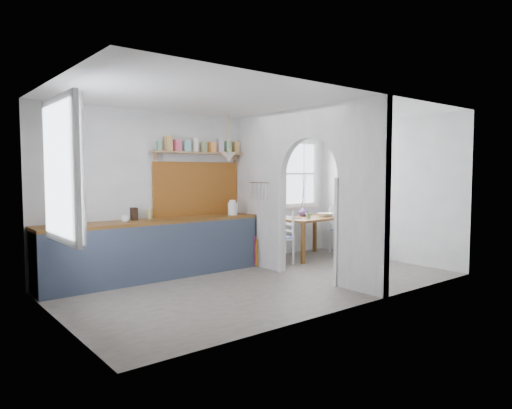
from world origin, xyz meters
TOP-DOWN VIEW (x-y plane):
  - floor at (0.00, 0.00)m, footprint 5.80×3.20m
  - ceiling at (0.00, 0.00)m, footprint 5.80×3.20m
  - walls at (0.00, 0.00)m, footprint 5.81×3.21m
  - partition at (0.70, 0.06)m, footprint 0.12×3.20m
  - kitchen_window at (-2.87, 0.00)m, footprint 0.10×1.16m
  - nook_window at (1.80, 1.56)m, footprint 1.76×0.10m
  - counter at (-1.13, 1.33)m, footprint 3.50×0.60m
  - sink at (-2.43, 1.30)m, footprint 0.40×0.40m
  - backsplash at (-0.20, 1.58)m, footprint 1.65×0.03m
  - shelf at (-0.21, 1.49)m, footprint 1.75×0.20m
  - pendant_lamp at (0.15, 1.15)m, footprint 0.26×0.26m
  - utensil_rail at (0.61, 0.90)m, footprint 0.02×0.50m
  - dining_table at (1.95, 1.04)m, footprint 1.27×0.88m
  - chair_left at (1.09, 0.97)m, footprint 0.51×0.51m
  - chair_right at (2.88, 0.99)m, footprint 0.48×0.48m
  - kettle at (0.27, 1.22)m, footprint 0.26×0.24m
  - mug_a at (-2.21, 1.27)m, footprint 0.14×0.14m
  - mug_b at (-1.60, 1.32)m, footprint 0.13×0.13m
  - knife_block at (-1.41, 1.43)m, footprint 0.10×0.13m
  - jar at (-1.16, 1.43)m, footprint 0.13×0.13m
  - towel_magenta at (0.58, 0.98)m, footprint 0.02×0.03m
  - towel_orange at (0.58, 0.94)m, footprint 0.02×0.03m
  - bowl at (2.29, 0.94)m, footprint 0.38×0.38m
  - table_cup at (1.78, 0.90)m, footprint 0.14×0.14m
  - plate at (1.61, 1.03)m, footprint 0.19×0.19m
  - vase at (2.00, 1.25)m, footprint 0.22×0.22m

SIDE VIEW (x-z plane):
  - floor at x=0.00m, z-range -0.01..0.01m
  - towel_orange at x=0.58m, z-range 0.01..0.49m
  - towel_magenta at x=0.58m, z-range 0.02..0.53m
  - dining_table at x=1.95m, z-range 0.00..0.77m
  - counter at x=-1.13m, z-range 0.01..0.91m
  - chair_right at x=2.88m, z-range 0.00..0.92m
  - chair_left at x=1.09m, z-range 0.00..0.94m
  - plate at x=1.61m, z-range 0.77..0.78m
  - bowl at x=2.29m, z-range 0.77..0.84m
  - table_cup at x=1.78m, z-range 0.77..0.87m
  - vase at x=2.00m, z-range 0.77..0.98m
  - sink at x=-2.43m, z-range 0.88..0.90m
  - mug_b at x=-1.60m, z-range 0.90..1.00m
  - mug_a at x=-2.21m, z-range 0.90..1.01m
  - jar at x=-1.16m, z-range 0.90..1.05m
  - knife_block at x=-1.41m, z-range 0.90..1.09m
  - kettle at x=0.27m, z-range 0.90..1.15m
  - walls at x=0.00m, z-range 0.00..2.60m
  - backsplash at x=-0.20m, z-range 0.90..1.80m
  - utensil_rail at x=0.61m, z-range 1.44..1.46m
  - partition at x=0.70m, z-range 0.15..2.75m
  - nook_window at x=1.80m, z-range 0.95..2.25m
  - kitchen_window at x=-2.87m, z-range 0.90..2.40m
  - pendant_lamp at x=0.15m, z-range 1.80..1.96m
  - shelf at x=-0.21m, z-range 1.91..2.12m
  - ceiling at x=0.00m, z-range 2.60..2.60m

